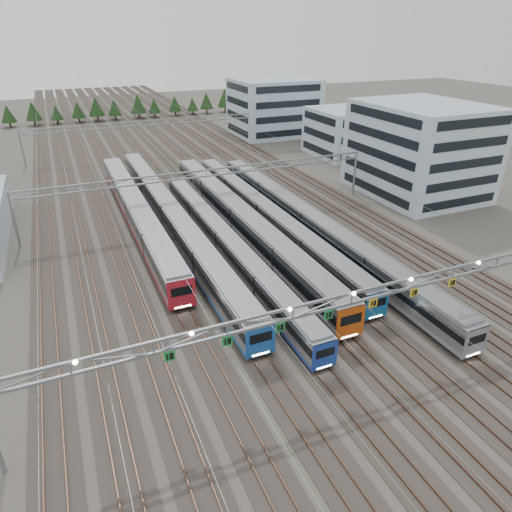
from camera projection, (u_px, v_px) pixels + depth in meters
name	position (u px, v px, depth m)	size (l,w,h in m)	color
ground	(344.00, 366.00, 41.78)	(400.00, 400.00, 0.00)	#47423A
track_bed	(139.00, 135.00, 123.07)	(54.00, 260.00, 5.42)	#2D2823
train_a	(137.00, 212.00, 70.21)	(3.13, 53.31, 4.08)	black
train_b	(171.00, 216.00, 68.79)	(2.98, 66.91, 3.88)	black
train_c	(225.00, 242.00, 61.21)	(2.57, 51.84, 3.33)	black
train_d	(241.00, 220.00, 67.21)	(3.18, 57.44, 4.15)	black
train_e	(265.00, 214.00, 69.93)	(2.78, 56.24, 3.61)	black
train_f	(309.00, 223.00, 66.82)	(2.79, 62.05, 3.63)	black
gantry_near	(352.00, 301.00, 38.48)	(56.36, 0.61, 8.08)	gray
gantry_mid	(207.00, 179.00, 71.69)	(56.36, 0.36, 8.00)	gray
gantry_far	(149.00, 127.00, 108.57)	(56.36, 0.36, 8.00)	gray
depot_bldg_south	(419.00, 150.00, 81.73)	(18.00, 22.00, 16.03)	#A3B8C3
depot_bldg_mid	(344.00, 132.00, 107.88)	(14.00, 16.00, 10.70)	#A3B8C3
depot_bldg_north	(274.00, 107.00, 128.10)	(22.00, 18.00, 15.00)	#A3B8C3
treeline	(135.00, 105.00, 152.16)	(106.40, 5.60, 7.02)	#332114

